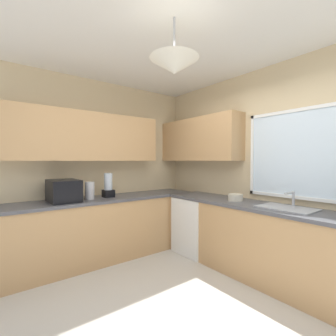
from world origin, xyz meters
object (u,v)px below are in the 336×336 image
at_px(dishwasher, 198,225).
at_px(blender_appliance, 108,186).
at_px(sink_assembly, 287,208).
at_px(microwave, 64,191).
at_px(kettle, 90,191).
at_px(bowl, 235,197).

bearing_deg(dishwasher, blender_appliance, -118.57).
bearing_deg(sink_assembly, blender_appliance, -148.63).
distance_m(microwave, kettle, 0.34).
height_order(sink_assembly, blender_appliance, blender_appliance).
relative_size(sink_assembly, blender_appliance, 1.63).
bearing_deg(microwave, bowl, 54.12).
distance_m(dishwasher, kettle, 1.74).
bearing_deg(sink_assembly, dishwasher, -178.49).
distance_m(sink_assembly, bowl, 0.69).
xyz_separation_m(sink_assembly, blender_appliance, (-2.05, -1.25, 0.15)).
height_order(microwave, sink_assembly, microwave).
relative_size(dishwasher, microwave, 1.79).
xyz_separation_m(dishwasher, blender_appliance, (-0.66, -1.21, 0.64)).
relative_size(dishwasher, blender_appliance, 2.39).
relative_size(kettle, sink_assembly, 0.42).
relative_size(kettle, bowl, 1.23).
relative_size(kettle, blender_appliance, 0.68).
distance_m(kettle, blender_appliance, 0.29).
bearing_deg(dishwasher, kettle, -113.13).
bearing_deg(bowl, dishwasher, -177.53).
distance_m(dishwasher, blender_appliance, 1.52).
bearing_deg(kettle, blender_appliance, 94.00).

